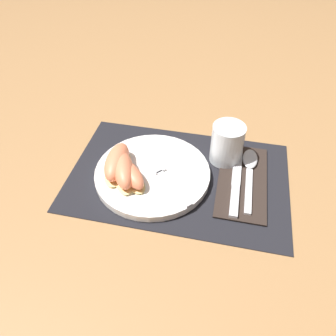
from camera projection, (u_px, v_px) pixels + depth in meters
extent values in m
plane|color=#A37547|center=(179.00, 176.00, 0.72)|extent=(3.00, 3.00, 0.00)
cube|color=black|center=(179.00, 176.00, 0.72)|extent=(0.48, 0.31, 0.00)
cylinder|color=white|center=(153.00, 174.00, 0.71)|extent=(0.25, 0.25, 0.02)
cylinder|color=silver|center=(227.00, 144.00, 0.73)|extent=(0.07, 0.07, 0.09)
cylinder|color=orange|center=(225.00, 153.00, 0.75)|extent=(0.06, 0.06, 0.04)
cube|color=#2D231E|center=(242.00, 180.00, 0.71)|extent=(0.10, 0.22, 0.00)
cube|color=silver|center=(234.00, 200.00, 0.66)|extent=(0.02, 0.08, 0.01)
cube|color=silver|center=(237.00, 165.00, 0.74)|extent=(0.02, 0.13, 0.01)
cube|color=silver|center=(249.00, 190.00, 0.68)|extent=(0.01, 0.13, 0.01)
ellipsoid|color=silver|center=(250.00, 159.00, 0.75)|extent=(0.03, 0.07, 0.01)
cube|color=silver|center=(176.00, 188.00, 0.67)|extent=(0.09, 0.09, 0.00)
cube|color=silver|center=(153.00, 163.00, 0.72)|extent=(0.07, 0.07, 0.00)
ellipsoid|color=#F4DB84|center=(118.00, 168.00, 0.71)|extent=(0.06, 0.12, 0.01)
ellipsoid|color=#F4845B|center=(117.00, 162.00, 0.70)|extent=(0.06, 0.11, 0.05)
ellipsoid|color=#F4DB84|center=(124.00, 176.00, 0.69)|extent=(0.09, 0.12, 0.01)
ellipsoid|color=#F4845B|center=(124.00, 170.00, 0.68)|extent=(0.08, 0.12, 0.05)
ellipsoid|color=#F4DB84|center=(131.00, 179.00, 0.69)|extent=(0.10, 0.10, 0.01)
ellipsoid|color=#F4845B|center=(130.00, 174.00, 0.68)|extent=(0.09, 0.09, 0.04)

